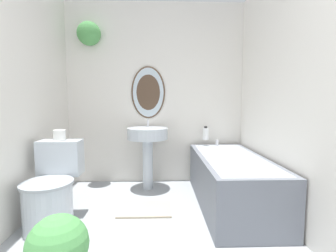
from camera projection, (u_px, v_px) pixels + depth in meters
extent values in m
cube|color=silver|center=(156.00, 94.00, 3.30)|extent=(2.46, 0.06, 2.40)
ellipsoid|color=#4C3828|center=(148.00, 92.00, 3.25)|extent=(0.45, 0.02, 0.69)
ellipsoid|color=silver|center=(148.00, 92.00, 3.24)|extent=(0.41, 0.01, 0.65)
cylinder|color=#47474C|center=(89.00, 28.00, 3.07)|extent=(0.13, 0.13, 0.07)
sphere|color=#4C934C|center=(89.00, 34.00, 3.08)|extent=(0.30, 0.30, 0.30)
cube|color=silver|center=(305.00, 88.00, 1.91)|extent=(0.06, 2.94, 2.40)
cylinder|color=silver|center=(48.00, 207.00, 2.07)|extent=(0.40, 0.40, 0.40)
cylinder|color=#A0A9B1|center=(47.00, 183.00, 2.05)|extent=(0.43, 0.43, 0.02)
cube|color=silver|center=(61.00, 157.00, 2.33)|extent=(0.39, 0.20, 0.33)
cylinder|color=silver|center=(148.00, 164.00, 3.06)|extent=(0.13, 0.13, 0.64)
cylinder|color=silver|center=(148.00, 134.00, 3.03)|extent=(0.50, 0.50, 0.14)
cylinder|color=silver|center=(148.00, 123.00, 3.15)|extent=(0.02, 0.02, 0.10)
cube|color=slate|center=(231.00, 181.00, 2.58)|extent=(0.68, 1.53, 0.52)
cube|color=silver|center=(232.00, 159.00, 2.55)|extent=(0.58, 1.43, 0.04)
cylinder|color=silver|center=(217.00, 143.00, 3.21)|extent=(0.04, 0.04, 0.08)
cylinder|color=white|center=(206.00, 134.00, 3.22)|extent=(0.08, 0.08, 0.15)
cylinder|color=black|center=(206.00, 127.00, 3.21)|extent=(0.04, 0.04, 0.02)
sphere|color=#4C934C|center=(58.00, 245.00, 1.32)|extent=(0.33, 0.33, 0.33)
cube|color=#B7A88E|center=(145.00, 209.00, 2.47)|extent=(0.53, 0.38, 0.02)
cylinder|color=white|center=(60.00, 135.00, 2.31)|extent=(0.11, 0.11, 0.10)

